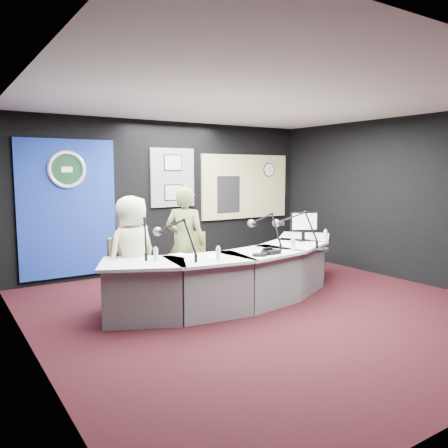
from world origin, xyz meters
TOP-DOWN VIEW (x-y plane):
  - ground at (0.00, 0.00)m, footprint 6.00×6.00m
  - ceiling at (0.00, 0.00)m, footprint 6.00×6.00m
  - wall_back at (0.00, 3.00)m, footprint 6.00×0.02m
  - wall_left at (-3.00, 0.00)m, footprint 0.02×6.00m
  - wall_right at (3.00, 0.00)m, footprint 0.02×6.00m
  - broadcast_desk at (-0.05, 0.55)m, footprint 4.50×1.90m
  - backdrop_panel at (-1.90, 2.97)m, footprint 1.60×0.05m
  - agency_seal at (-1.90, 2.93)m, footprint 0.63×0.07m
  - seal_center at (-1.90, 2.94)m, footprint 0.48×0.01m
  - pinboard at (0.05, 2.97)m, footprint 0.90×0.04m
  - framed_photo_upper at (0.05, 2.94)m, footprint 0.34×0.02m
  - framed_photo_lower at (0.05, 2.94)m, footprint 0.34×0.02m
  - booth_window_frame at (1.75, 2.97)m, footprint 2.12×0.06m
  - booth_glow at (1.75, 2.96)m, footprint 2.00×0.02m
  - equipment_rack at (1.30, 2.94)m, footprint 0.55×0.02m
  - wall_clock at (2.35, 2.94)m, footprint 0.28×0.01m
  - armchair_left at (-1.58, 0.94)m, footprint 0.65×0.65m
  - armchair_right at (-0.69, 1.10)m, footprint 0.77×0.77m
  - draped_jacket at (-1.58, 1.19)m, footprint 0.51×0.14m
  - person_man at (-1.58, 0.94)m, footprint 0.87×0.69m
  - person_woman at (-0.69, 1.10)m, footprint 0.70×0.71m
  - computer_monitor at (1.21, 0.62)m, footprint 0.41×0.23m
  - desk_phone at (0.06, 0.02)m, footprint 0.22×0.18m
  - headphones_near at (0.82, -0.20)m, footprint 0.21×0.21m
  - headphones_far at (-0.16, -0.01)m, footprint 0.22×0.22m
  - paper_stack at (-1.01, 0.59)m, footprint 0.30×0.35m
  - notepad at (-0.66, 0.29)m, footprint 0.31×0.35m
  - boom_mic_a at (-1.46, 0.80)m, footprint 0.34×0.70m
  - boom_mic_b at (-1.21, 0.36)m, footprint 0.37×0.69m
  - boom_mic_c at (0.26, 0.40)m, footprint 0.18×0.74m
  - boom_mic_d at (0.75, 0.28)m, footprint 0.49×0.62m
  - water_bottles at (0.04, 0.25)m, footprint 3.09×0.49m

SIDE VIEW (x-z plane):
  - ground at x=0.00m, z-range 0.00..0.00m
  - broadcast_desk at x=-0.05m, z-range 0.00..0.75m
  - armchair_right at x=-0.69m, z-range 0.00..0.97m
  - armchair_left at x=-1.58m, z-range 0.00..1.07m
  - draped_jacket at x=-1.58m, z-range 0.27..0.97m
  - paper_stack at x=-1.01m, z-range 0.75..0.75m
  - notepad at x=-0.66m, z-range 0.75..0.75m
  - headphones_near at x=0.82m, z-range 0.75..0.79m
  - headphones_far at x=-0.16m, z-range 0.75..0.79m
  - desk_phone at x=0.06m, z-range 0.75..0.80m
  - person_man at x=-1.58m, z-range 0.00..1.55m
  - person_woman at x=-0.69m, z-range 0.00..1.65m
  - water_bottles at x=0.04m, z-range 0.75..0.93m
  - boom_mic_a at x=-1.46m, z-range 0.75..1.35m
  - boom_mic_b at x=-1.21m, z-range 0.75..1.35m
  - boom_mic_c at x=0.26m, z-range 0.75..1.35m
  - boom_mic_d at x=0.75m, z-range 0.75..1.35m
  - computer_monitor at x=1.21m, z-range 0.92..1.22m
  - backdrop_panel at x=-1.90m, z-range 0.10..2.40m
  - wall_back at x=0.00m, z-range 0.00..2.80m
  - wall_left at x=-3.00m, z-range 0.00..2.80m
  - wall_right at x=3.00m, z-range 0.00..2.80m
  - equipment_rack at x=1.30m, z-range 1.03..1.78m
  - framed_photo_lower at x=0.05m, z-range 1.33..1.60m
  - booth_window_frame at x=1.75m, z-range 0.89..2.21m
  - booth_glow at x=1.75m, z-range 0.95..2.15m
  - pinboard at x=0.05m, z-range 1.20..2.30m
  - agency_seal at x=-1.90m, z-range 1.58..2.21m
  - seal_center at x=-1.90m, z-range 1.66..2.14m
  - wall_clock at x=2.35m, z-range 1.76..2.04m
  - framed_photo_upper at x=0.05m, z-range 1.89..2.17m
  - ceiling at x=0.00m, z-range 2.79..2.81m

